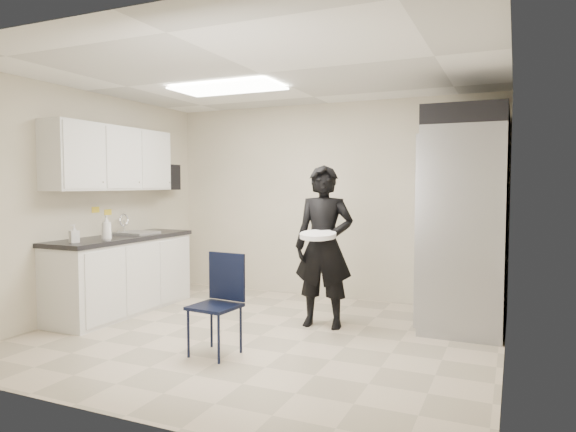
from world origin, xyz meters
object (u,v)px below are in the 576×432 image
at_px(lower_counter, 122,276).
at_px(commercial_fridge, 466,228).
at_px(folding_chair, 215,307).
at_px(man_tuxedo, 324,246).

relative_size(lower_counter, commercial_fridge, 0.90).
relative_size(lower_counter, folding_chair, 2.18).
distance_m(lower_counter, commercial_fridge, 3.98).
bearing_deg(commercial_fridge, folding_chair, -134.67).
xyz_separation_m(commercial_fridge, man_tuxedo, (-1.37, -0.69, -0.19)).
height_order(commercial_fridge, folding_chair, commercial_fridge).
height_order(lower_counter, man_tuxedo, man_tuxedo).
xyz_separation_m(lower_counter, commercial_fridge, (3.78, 1.07, 0.62)).
distance_m(lower_counter, man_tuxedo, 2.48).
bearing_deg(lower_counter, commercial_fridge, 15.88).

